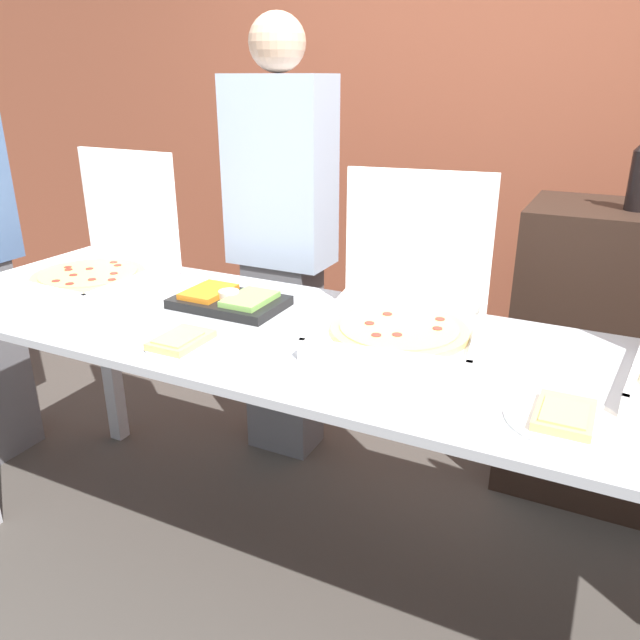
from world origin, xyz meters
The scene contains 10 objects.
ground_plane centered at (0.00, 0.00, 0.00)m, with size 16.00×16.00×0.00m, color #423D38.
brick_wall_behind centered at (0.00, 1.70, 1.40)m, with size 10.00×0.06×2.80m.
buffet_table centered at (0.00, 0.00, 0.76)m, with size 2.49×0.78×0.85m.
pizza_box_near_left centered at (0.20, 0.13, 0.93)m, with size 0.50×0.52×0.44m.
pizza_box_far_right centered at (-0.96, 0.13, 0.93)m, with size 0.46×0.48×0.45m.
paper_plate_front_center centered at (-0.32, -0.23, 0.87)m, with size 0.20×0.20×0.03m.
paper_plate_front_right centered at (0.68, -0.19, 0.87)m, with size 0.25×0.25×0.03m.
veggie_tray centered at (-0.37, 0.09, 0.88)m, with size 0.35×0.22×0.05m.
sideboard_podium centered at (0.76, 0.93, 0.56)m, with size 0.70×0.49×1.12m.
person_guest_plaid centered at (-0.49, 0.64, 0.93)m, with size 0.40×0.22×1.77m.
Camera 1 is at (0.73, -1.48, 1.55)m, focal length 35.00 mm.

